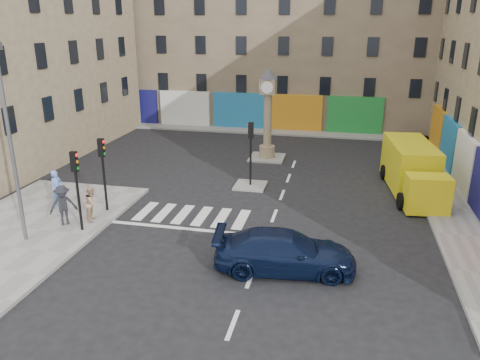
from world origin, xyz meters
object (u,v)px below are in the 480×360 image
(traffic_light_island, at_px, (251,144))
(clock_pillar, at_px, (268,108))
(traffic_light_left_far, at_px, (103,163))
(pedestrian_blue, at_px, (57,188))
(lamp_post, at_px, (9,135))
(yellow_van, at_px, (412,169))
(pedestrian_tan, at_px, (92,203))
(navy_sedan, at_px, (285,252))
(pedestrian_dark, at_px, (63,205))
(traffic_light_left_near, at_px, (76,178))

(traffic_light_island, distance_m, clock_pillar, 6.07)
(traffic_light_left_far, xyz_separation_m, pedestrian_blue, (-2.68, -0.03, -1.52))
(traffic_light_left_far, height_order, traffic_light_island, traffic_light_left_far)
(lamp_post, height_order, yellow_van, lamp_post)
(traffic_light_island, xyz_separation_m, pedestrian_tan, (-6.34, -6.67, -1.60))
(navy_sedan, xyz_separation_m, pedestrian_blue, (-12.14, 3.76, 0.32))
(lamp_post, bearing_deg, traffic_light_island, 48.29)
(navy_sedan, bearing_deg, pedestrian_blue, 65.64)
(navy_sedan, height_order, pedestrian_tan, pedestrian_tan)
(pedestrian_dark, bearing_deg, traffic_light_left_far, 24.56)
(yellow_van, bearing_deg, pedestrian_dark, -158.39)
(traffic_light_left_near, xyz_separation_m, pedestrian_dark, (-1.08, 0.37, -1.51))
(navy_sedan, distance_m, pedestrian_blue, 12.71)
(pedestrian_dark, bearing_deg, navy_sedan, -46.84)
(traffic_light_left_far, bearing_deg, pedestrian_dark, -118.08)
(traffic_light_island, distance_m, pedestrian_dark, 10.58)
(traffic_light_left_far, height_order, pedestrian_blue, traffic_light_left_far)
(traffic_light_left_near, height_order, traffic_light_left_far, same)
(clock_pillar, height_order, pedestrian_tan, clock_pillar)
(traffic_light_left_near, bearing_deg, pedestrian_dark, 161.03)
(navy_sedan, bearing_deg, traffic_light_left_far, 61.01)
(pedestrian_blue, xyz_separation_m, pedestrian_dark, (1.60, -1.99, 0.00))
(navy_sedan, distance_m, pedestrian_tan, 9.83)
(traffic_light_left_far, bearing_deg, yellow_van, 23.23)
(lamp_post, relative_size, clock_pillar, 1.36)
(traffic_light_left_far, height_order, yellow_van, traffic_light_left_far)
(traffic_light_island, bearing_deg, navy_sedan, -71.00)
(traffic_light_island, height_order, pedestrian_blue, traffic_light_island)
(pedestrian_dark, bearing_deg, pedestrian_blue, 91.34)
(lamp_post, distance_m, clock_pillar, 17.31)
(traffic_light_left_far, xyz_separation_m, traffic_light_island, (6.30, 5.40, -0.03))
(traffic_light_island, bearing_deg, clock_pillar, 90.00)
(yellow_van, bearing_deg, pedestrian_blue, -165.92)
(traffic_light_left_far, xyz_separation_m, navy_sedan, (9.46, -3.79, -1.83))
(traffic_light_island, bearing_deg, yellow_van, 7.41)
(yellow_van, bearing_deg, lamp_post, -155.00)
(lamp_post, bearing_deg, navy_sedan, 0.06)
(clock_pillar, xyz_separation_m, navy_sedan, (3.16, -15.18, -2.76))
(traffic_light_left_near, bearing_deg, traffic_light_island, 51.07)
(pedestrian_tan, bearing_deg, lamp_post, 131.88)
(lamp_post, bearing_deg, yellow_van, 31.08)
(traffic_light_left_near, distance_m, traffic_light_left_far, 2.40)
(pedestrian_blue, relative_size, pedestrian_tan, 1.14)
(lamp_post, xyz_separation_m, clock_pillar, (8.20, 15.20, -1.24))
(clock_pillar, bearing_deg, pedestrian_tan, -116.58)
(navy_sedan, bearing_deg, pedestrian_dark, 73.35)
(navy_sedan, bearing_deg, traffic_light_left_near, 74.48)
(traffic_light_left_far, relative_size, traffic_light_island, 1.00)
(yellow_van, relative_size, pedestrian_tan, 4.44)
(clock_pillar, distance_m, navy_sedan, 15.75)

